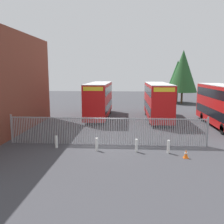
% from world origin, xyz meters
% --- Properties ---
extents(ground_plane, '(100.00, 100.00, 0.00)m').
position_xyz_m(ground_plane, '(0.00, 8.00, 0.00)').
color(ground_plane, '#3D3D42').
extents(palisade_fence, '(15.67, 0.14, 2.35)m').
position_xyz_m(palisade_fence, '(-0.13, 0.00, 1.18)').
color(palisade_fence, gray).
rests_on(palisade_fence, ground).
extents(double_decker_bus_near_gate, '(2.54, 10.81, 4.42)m').
position_xyz_m(double_decker_bus_near_gate, '(11.45, 7.33, 2.42)').
color(double_decker_bus_near_gate, red).
rests_on(double_decker_bus_near_gate, ground).
extents(double_decker_bus_behind_fence_left, '(2.54, 10.81, 4.42)m').
position_xyz_m(double_decker_bus_behind_fence_left, '(-2.18, 12.21, 2.42)').
color(double_decker_bus_behind_fence_left, red).
rests_on(double_decker_bus_behind_fence_left, ground).
extents(double_decker_bus_behind_fence_right, '(2.54, 10.81, 4.42)m').
position_xyz_m(double_decker_bus_behind_fence_right, '(5.11, 11.37, 2.42)').
color(double_decker_bus_behind_fence_right, red).
rests_on(double_decker_bus_behind_fence_right, ground).
extents(bollard_near_left, '(0.20, 0.20, 0.95)m').
position_xyz_m(bollard_near_left, '(-3.90, -1.09, 0.47)').
color(bollard_near_left, silver).
rests_on(bollard_near_left, ground).
extents(bollard_center_front, '(0.20, 0.20, 0.95)m').
position_xyz_m(bollard_center_front, '(-0.76, -1.57, 0.47)').
color(bollard_center_front, silver).
rests_on(bollard_center_front, ground).
extents(bollard_near_right, '(0.20, 0.20, 0.95)m').
position_xyz_m(bollard_near_right, '(2.14, -1.68, 0.47)').
color(bollard_near_right, silver).
rests_on(bollard_near_right, ground).
extents(bollard_far_right, '(0.20, 0.20, 0.95)m').
position_xyz_m(bollard_far_right, '(4.40, -1.81, 0.47)').
color(bollard_far_right, silver).
rests_on(bollard_far_right, ground).
extents(traffic_cone_by_gate, '(0.34, 0.34, 0.59)m').
position_xyz_m(traffic_cone_by_gate, '(5.41, -2.76, 0.29)').
color(traffic_cone_by_gate, orange).
rests_on(traffic_cone_by_gate, ground).
extents(tree_tall_back, '(4.24, 4.24, 8.05)m').
position_xyz_m(tree_tall_back, '(10.95, 29.51, 5.01)').
color(tree_tall_back, '#4C3823').
rests_on(tree_tall_back, ground).
extents(tree_short_side, '(5.38, 5.38, 9.85)m').
position_xyz_m(tree_short_side, '(11.53, 27.67, 6.00)').
color(tree_short_side, '#4C3823').
rests_on(tree_short_side, ground).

